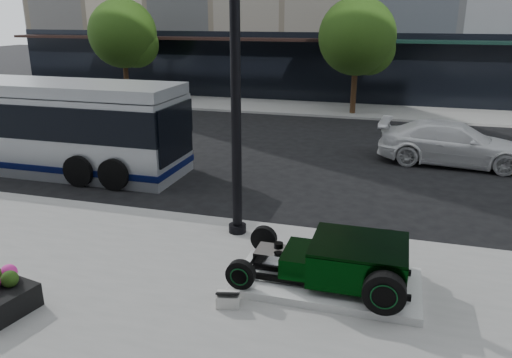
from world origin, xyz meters
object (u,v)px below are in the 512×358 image
(transit_bus, at_px, (12,123))
(white_sedan, at_px, (453,143))
(lamppost, at_px, (236,85))
(hot_rod, at_px, (346,260))

(transit_bus, height_order, white_sedan, transit_bus)
(transit_bus, bearing_deg, lamppost, -20.46)
(lamppost, xyz_separation_m, white_sedan, (5.27, 7.79, -2.82))
(lamppost, relative_size, transit_bus, 0.61)
(hot_rod, height_order, white_sedan, white_sedan)
(hot_rod, relative_size, white_sedan, 0.64)
(hot_rod, bearing_deg, white_sedan, 75.13)
(white_sedan, bearing_deg, lamppost, 149.81)
(transit_bus, relative_size, white_sedan, 2.41)
(transit_bus, xyz_separation_m, white_sedan, (14.38, 4.39, -0.76))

